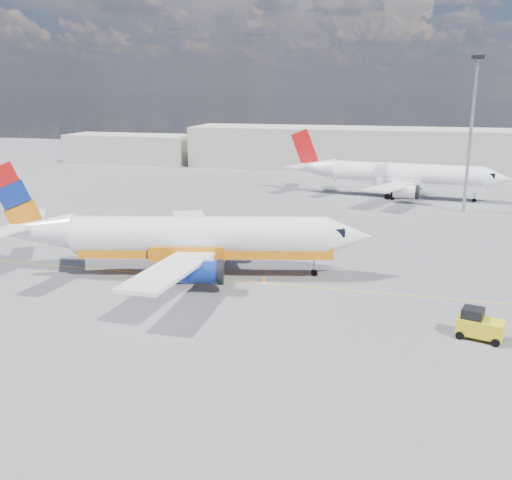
% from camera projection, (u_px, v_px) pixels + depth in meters
% --- Properties ---
extents(ground, '(240.00, 240.00, 0.00)m').
position_uv_depth(ground, '(235.00, 294.00, 44.61)').
color(ground, '#58575C').
rests_on(ground, ground).
extents(taxi_line, '(70.00, 0.15, 0.01)m').
position_uv_depth(taxi_line, '(245.00, 281.00, 47.41)').
color(taxi_line, gold).
rests_on(taxi_line, ground).
extents(terminal_main, '(70.00, 14.00, 8.00)m').
position_uv_depth(terminal_main, '(367.00, 149.00, 112.53)').
color(terminal_main, beige).
rests_on(terminal_main, ground).
extents(terminal_annex, '(26.00, 10.00, 6.00)m').
position_uv_depth(terminal_annex, '(129.00, 149.00, 122.04)').
color(terminal_annex, beige).
rests_on(terminal_annex, ground).
extents(main_jet, '(32.55, 24.96, 9.82)m').
position_uv_depth(main_jet, '(188.00, 238.00, 48.32)').
color(main_jet, white).
rests_on(main_jet, ground).
extents(second_jet, '(31.84, 25.10, 9.65)m').
position_uv_depth(second_jet, '(399.00, 176.00, 83.09)').
color(second_jet, white).
rests_on(second_jet, ground).
extents(gse_tug, '(3.09, 2.39, 1.98)m').
position_uv_depth(gse_tug, '(479.00, 325.00, 36.42)').
color(gse_tug, black).
rests_on(gse_tug, ground).
extents(traffic_cone, '(0.40, 0.40, 0.56)m').
position_uv_depth(traffic_cone, '(264.00, 279.00, 47.17)').
color(traffic_cone, white).
rests_on(traffic_cone, ground).
extents(floodlight_mast, '(1.42, 1.42, 19.44)m').
position_uv_depth(floodlight_mast, '(472.00, 121.00, 70.95)').
color(floodlight_mast, '#9D9DA5').
rests_on(floodlight_mast, ground).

